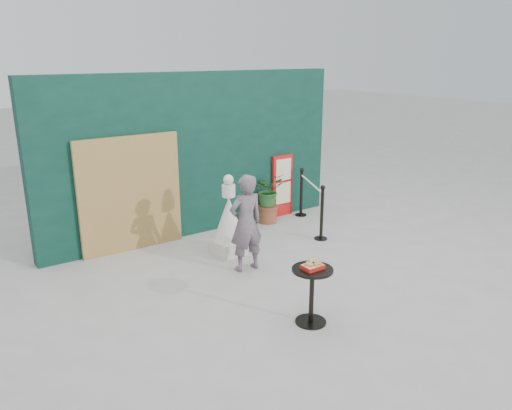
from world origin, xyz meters
name	(u,v)px	position (x,y,z in m)	size (l,w,h in m)	color
ground	(303,290)	(0.00, 0.00, 0.00)	(60.00, 60.00, 0.00)	#ADAAA5
back_wall	(196,154)	(0.00, 3.15, 1.50)	(6.00, 0.30, 3.00)	#0A2D22
bamboo_fence	(131,194)	(-1.40, 2.94, 1.00)	(1.80, 0.08, 2.00)	tan
woman	(246,223)	(-0.27, 1.09, 0.78)	(0.57, 0.37, 1.56)	slate
menu_board	(282,186)	(1.90, 2.95, 0.65)	(0.50, 0.07, 1.30)	red
statue	(229,222)	(-0.15, 1.78, 0.57)	(0.55, 0.55, 1.40)	silver
cafe_table	(312,287)	(-0.51, -0.75, 0.50)	(0.52, 0.52, 0.75)	black
food_basket	(313,266)	(-0.50, -0.75, 0.79)	(0.26, 0.19, 0.11)	red
planter	(268,194)	(1.38, 2.76, 0.59)	(0.60, 0.52, 1.02)	brown
stanchion_barrier	(311,203)	(1.92, 2.07, 0.49)	(0.84, 1.54, 1.03)	black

